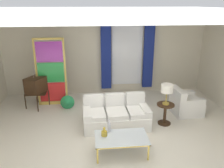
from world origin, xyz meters
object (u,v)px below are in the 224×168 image
at_px(bottle_blue_decanter, 109,127).
at_px(stained_glass_divider, 51,74).
at_px(coffee_table, 121,138).
at_px(table_lamp_brass, 167,89).
at_px(vintage_tv, 36,86).
at_px(round_side_table, 165,112).
at_px(couch_white_long, 116,115).
at_px(peacock_figurine, 67,103).
at_px(armchair_white, 185,104).
at_px(bottle_crystal_tall, 104,133).

bearing_deg(bottle_blue_decanter, stained_glass_divider, 121.97).
bearing_deg(coffee_table, table_lamp_brass, 40.92).
distance_m(vintage_tv, round_side_table, 4.05).
bearing_deg(table_lamp_brass, round_side_table, 180.00).
distance_m(couch_white_long, round_side_table, 1.37).
bearing_deg(peacock_figurine, armchair_white, -9.67).
distance_m(bottle_crystal_tall, round_side_table, 2.08).
bearing_deg(round_side_table, table_lamp_brass, 0.00).
distance_m(bottle_blue_decanter, table_lamp_brass, 1.95).
bearing_deg(bottle_crystal_tall, peacock_figurine, 113.75).
bearing_deg(bottle_blue_decanter, coffee_table, -45.68).
relative_size(bottle_crystal_tall, armchair_white, 0.25).
distance_m(couch_white_long, vintage_tv, 2.80).
relative_size(coffee_table, armchair_white, 1.35).
bearing_deg(bottle_blue_decanter, vintage_tv, 130.74).
bearing_deg(round_side_table, stained_glass_divider, 153.11).
height_order(coffee_table, table_lamp_brass, table_lamp_brass).
height_order(bottle_blue_decanter, vintage_tv, vintage_tv).
xyz_separation_m(couch_white_long, table_lamp_brass, (1.36, -0.09, 0.72)).
bearing_deg(vintage_tv, couch_white_long, -30.72).
bearing_deg(bottle_blue_decanter, bottle_crystal_tall, -125.83).
height_order(stained_glass_divider, peacock_figurine, stained_glass_divider).
relative_size(coffee_table, table_lamp_brass, 2.04).
height_order(coffee_table, armchair_white, armchair_white).
height_order(armchair_white, round_side_table, armchair_white).
relative_size(stained_glass_divider, table_lamp_brass, 3.86).
bearing_deg(coffee_table, stained_glass_divider, 123.26).
relative_size(peacock_figurine, table_lamp_brass, 1.05).
distance_m(peacock_figurine, round_side_table, 3.02).
height_order(couch_white_long, stained_glass_divider, stained_glass_divider).
bearing_deg(couch_white_long, bottle_crystal_tall, -108.17).
bearing_deg(bottle_blue_decanter, armchair_white, 32.00).
bearing_deg(stained_glass_divider, armchair_white, -14.77).
bearing_deg(round_side_table, bottle_blue_decanter, -149.99).
bearing_deg(coffee_table, peacock_figurine, 120.06).
distance_m(couch_white_long, bottle_blue_decanter, 1.09).
xyz_separation_m(armchair_white, stained_glass_divider, (-4.06, 1.07, 0.77)).
bearing_deg(bottle_crystal_tall, coffee_table, -13.52).
bearing_deg(peacock_figurine, bottle_blue_decanter, -62.04).
distance_m(coffee_table, armchair_white, 2.83).
relative_size(coffee_table, stained_glass_divider, 0.53).
height_order(peacock_figurine, table_lamp_brass, table_lamp_brass).
relative_size(bottle_crystal_tall, vintage_tv, 0.16).
distance_m(vintage_tv, armchair_white, 4.66).
relative_size(vintage_tv, table_lamp_brass, 2.36).
height_order(couch_white_long, bottle_blue_decanter, couch_white_long).
bearing_deg(vintage_tv, round_side_table, -21.82).
bearing_deg(couch_white_long, coffee_table, -91.00).
relative_size(couch_white_long, round_side_table, 3.01).
bearing_deg(armchair_white, bottle_blue_decanter, -148.00).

